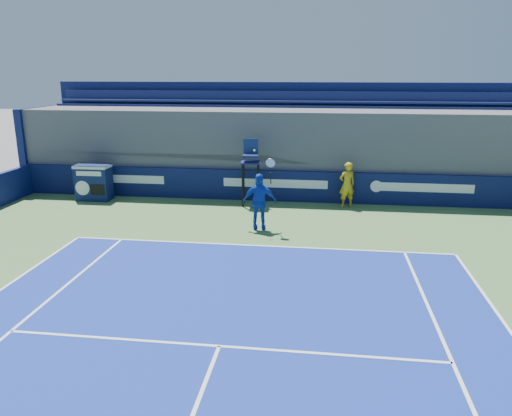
# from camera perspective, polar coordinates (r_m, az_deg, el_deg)

# --- Properties ---
(ball_person) EXTENTS (0.71, 0.59, 1.67)m
(ball_person) POSITION_cam_1_polar(r_m,az_deg,el_deg) (18.62, 10.36, 2.64)
(ball_person) COLOR gold
(ball_person) RESTS_ON apron
(back_hoarding) EXTENTS (20.40, 0.21, 1.20)m
(back_hoarding) POSITION_cam_1_polar(r_m,az_deg,el_deg) (19.23, 2.22, 2.55)
(back_hoarding) COLOR #0B1241
(back_hoarding) RESTS_ON ground
(match_clock) EXTENTS (1.32, 0.73, 1.40)m
(match_clock) POSITION_cam_1_polar(r_m,az_deg,el_deg) (20.34, -18.07, 2.91)
(match_clock) COLOR #0E1847
(match_clock) RESTS_ON ground
(umpire_chair) EXTENTS (0.76, 0.76, 2.48)m
(umpire_chair) POSITION_cam_1_polar(r_m,az_deg,el_deg) (18.45, -0.61, 4.95)
(umpire_chair) COLOR black
(umpire_chair) RESTS_ON ground
(tennis_player) EXTENTS (1.07, 0.48, 2.57)m
(tennis_player) POSITION_cam_1_polar(r_m,az_deg,el_deg) (15.64, 0.43, 0.72)
(tennis_player) COLOR #153FB0
(tennis_player) RESTS_ON apron
(stadium_seating) EXTENTS (21.00, 4.05, 4.40)m
(stadium_seating) POSITION_cam_1_polar(r_m,az_deg,el_deg) (21.02, 2.74, 7.06)
(stadium_seating) COLOR #4F4F54
(stadium_seating) RESTS_ON ground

